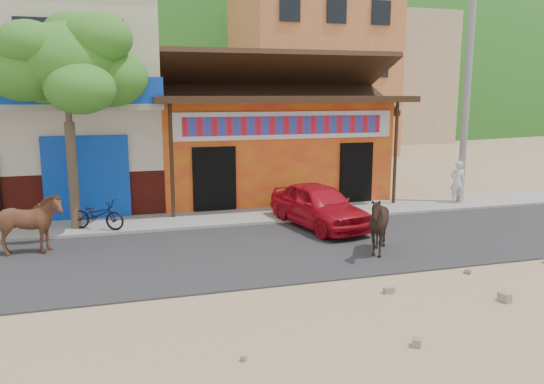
{
  "coord_description": "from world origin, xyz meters",
  "views": [
    {
      "loc": [
        -3.32,
        -9.82,
        3.91
      ],
      "look_at": [
        0.4,
        3.0,
        1.4
      ],
      "focal_mm": 35.0,
      "sensor_mm": 36.0,
      "label": 1
    }
  ],
  "objects_px": {
    "cow_dark": "(379,225)",
    "tree": "(69,122)",
    "utility_pole": "(467,86)",
    "scooter": "(97,215)",
    "red_car": "(319,205)",
    "pedestrian": "(457,182)",
    "cow_tan": "(25,225)"
  },
  "relations": [
    {
      "from": "utility_pole",
      "to": "pedestrian",
      "type": "distance_m",
      "value": 3.28
    },
    {
      "from": "utility_pole",
      "to": "cow_tan",
      "type": "bearing_deg",
      "value": -170.51
    },
    {
      "from": "cow_dark",
      "to": "red_car",
      "type": "xyz_separation_m",
      "value": [
        -0.41,
        2.94,
        -0.1
      ]
    },
    {
      "from": "utility_pole",
      "to": "cow_dark",
      "type": "relative_size",
      "value": 5.41
    },
    {
      "from": "cow_tan",
      "to": "cow_dark",
      "type": "bearing_deg",
      "value": -112.6
    },
    {
      "from": "cow_tan",
      "to": "utility_pole",
      "type": "bearing_deg",
      "value": -87.16
    },
    {
      "from": "utility_pole",
      "to": "red_car",
      "type": "height_order",
      "value": "utility_pole"
    },
    {
      "from": "utility_pole",
      "to": "cow_tan",
      "type": "distance_m",
      "value": 14.37
    },
    {
      "from": "utility_pole",
      "to": "cow_dark",
      "type": "xyz_separation_m",
      "value": [
        -5.61,
        -4.64,
        -3.34
      ]
    },
    {
      "from": "scooter",
      "to": "cow_tan",
      "type": "bearing_deg",
      "value": 165.46
    },
    {
      "from": "pedestrian",
      "to": "scooter",
      "type": "bearing_deg",
      "value": 14.1
    },
    {
      "from": "red_car",
      "to": "pedestrian",
      "type": "relative_size",
      "value": 2.57
    },
    {
      "from": "utility_pole",
      "to": "scooter",
      "type": "height_order",
      "value": "utility_pole"
    },
    {
      "from": "utility_pole",
      "to": "scooter",
      "type": "relative_size",
      "value": 5.02
    },
    {
      "from": "cow_tan",
      "to": "red_car",
      "type": "height_order",
      "value": "cow_tan"
    },
    {
      "from": "pedestrian",
      "to": "tree",
      "type": "bearing_deg",
      "value": 12.43
    },
    {
      "from": "cow_tan",
      "to": "red_car",
      "type": "bearing_deg",
      "value": -92.24
    },
    {
      "from": "pedestrian",
      "to": "red_car",
      "type": "bearing_deg",
      "value": 27.24
    },
    {
      "from": "cow_dark",
      "to": "tree",
      "type": "bearing_deg",
      "value": -136.29
    },
    {
      "from": "utility_pole",
      "to": "scooter",
      "type": "xyz_separation_m",
      "value": [
        -12.2,
        -0.55,
        -3.58
      ]
    },
    {
      "from": "utility_pole",
      "to": "pedestrian",
      "type": "height_order",
      "value": "utility_pole"
    },
    {
      "from": "cow_tan",
      "to": "scooter",
      "type": "distance_m",
      "value": 2.38
    },
    {
      "from": "utility_pole",
      "to": "red_car",
      "type": "bearing_deg",
      "value": -164.17
    },
    {
      "from": "tree",
      "to": "cow_tan",
      "type": "height_order",
      "value": "tree"
    },
    {
      "from": "red_car",
      "to": "tree",
      "type": "bearing_deg",
      "value": 155.95
    },
    {
      "from": "cow_tan",
      "to": "pedestrian",
      "type": "bearing_deg",
      "value": -87.68
    },
    {
      "from": "utility_pole",
      "to": "cow_tan",
      "type": "height_order",
      "value": "utility_pole"
    },
    {
      "from": "scooter",
      "to": "tree",
      "type": "bearing_deg",
      "value": 87.51
    },
    {
      "from": "scooter",
      "to": "pedestrian",
      "type": "distance_m",
      "value": 11.95
    },
    {
      "from": "cow_tan",
      "to": "scooter",
      "type": "relative_size",
      "value": 1.09
    },
    {
      "from": "red_car",
      "to": "scooter",
      "type": "height_order",
      "value": "red_car"
    },
    {
      "from": "tree",
      "to": "cow_tan",
      "type": "xyz_separation_m",
      "value": [
        -0.99,
        -2.1,
        -2.35
      ]
    }
  ]
}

